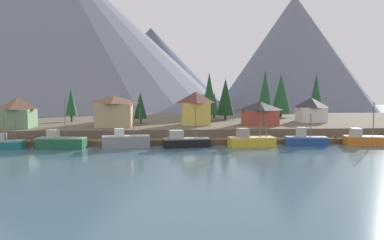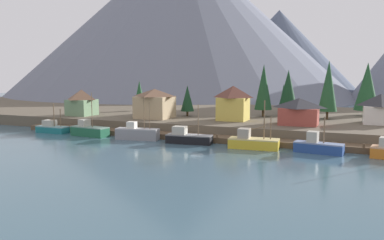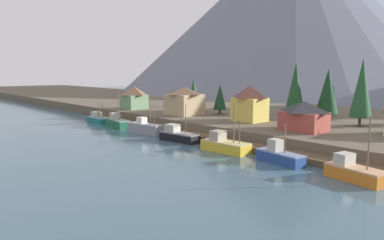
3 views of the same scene
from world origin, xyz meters
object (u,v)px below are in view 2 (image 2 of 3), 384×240
Objects in this scene: fishing_boat_yellow at (253,142)px; conifer_back_left at (264,87)px; fishing_boat_black at (188,138)px; fishing_boat_grey at (137,133)px; fishing_boat_teal at (52,128)px; conifer_back_right at (187,98)px; conifer_near_right at (328,86)px; conifer_mid_left at (367,86)px; conifer_near_left at (139,93)px; house_green at (82,102)px; conifer_mid_right at (283,96)px; house_tan at (155,103)px; house_yellow at (233,103)px; fishing_boat_blue at (318,146)px; conifer_far_left at (288,90)px; house_red at (299,111)px; house_white at (380,109)px; fishing_boat_green at (89,130)px.

fishing_boat_yellow is 0.68× the size of conifer_back_left.
fishing_boat_grey is at bearing 174.33° from fishing_boat_black.
fishing_boat_teal is 0.97× the size of conifer_back_right.
conifer_near_right reaches higher than conifer_mid_left.
fishing_boat_teal is 29.15m from conifer_near_left.
house_green is 0.84× the size of conifer_mid_right.
house_tan is 0.61× the size of conifer_near_right.
house_yellow is 36.98m from house_green.
fishing_boat_grey is (21.25, -0.56, 0.21)m from fishing_boat_teal.
house_yellow reaches higher than house_green.
fishing_boat_teal is at bearing -155.29° from house_yellow.
conifer_back_right is (-31.30, 20.73, 5.63)m from fishing_boat_blue.
conifer_far_left is at bearing 4.37° from conifer_near_left.
conifer_back_right is at bearing 166.24° from house_red.
house_red reaches higher than fishing_boat_black.
conifer_back_right is at bearing -139.04° from conifer_mid_right.
conifer_near_right is (32.46, 26.65, 8.61)m from fishing_boat_grey.
conifer_mid_right reaches higher than fishing_boat_blue.
conifer_mid_left is at bearing 62.26° from house_red.
fishing_boat_grey is at bearing -28.53° from house_green.
fishing_boat_teal is 0.93× the size of fishing_boat_blue.
conifer_near_right is at bearing 25.65° from fishing_boat_teal.
house_white is at bearing 18.17° from fishing_boat_teal.
fishing_boat_green reaches higher than fishing_boat_blue.
house_red is at bearing -117.74° from conifer_mid_left.
fishing_boat_teal is 1.10× the size of house_white.
fishing_boat_grey is 1.03× the size of conifer_near_left.
house_tan is 50.88m from conifer_mid_left.
fishing_boat_black is 20.46m from house_tan.
conifer_back_right is (-9.14, 20.91, 5.66)m from fishing_boat_black.
fishing_boat_grey is 22.29m from fishing_boat_yellow.
fishing_boat_green is 1.07× the size of conifer_near_left.
house_white is at bearing 26.56° from house_red.
conifer_near_right is (4.60, 12.18, 4.65)m from house_red.
conifer_mid_right reaches higher than fishing_boat_black.
conifer_mid_right is at bearing 51.78° from fishing_boat_grey.
fishing_boat_grey is 21.72m from conifer_back_right.
house_tan is at bearing 37.24° from fishing_boat_teal.
fishing_boat_yellow is 1.13× the size of conifer_mid_right.
house_white is at bearing -83.31° from conifer_mid_left.
fishing_boat_black is 39.88m from conifer_mid_right.
house_white is at bearing -25.45° from conifer_near_right.
conifer_near_left is at bearing 162.29° from house_red.
fishing_boat_grey is at bearing -152.56° from house_red.
conifer_mid_left is (18.32, 38.77, 8.40)m from fishing_boat_yellow.
house_tan is 0.71× the size of conifer_far_left.
house_tan is (-14.18, 13.94, 4.82)m from fishing_boat_black.
house_yellow is 0.95× the size of house_tan.
fishing_boat_yellow is 1.15× the size of conifer_back_right.
conifer_back_right is at bearing 66.18° from fishing_boat_green.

